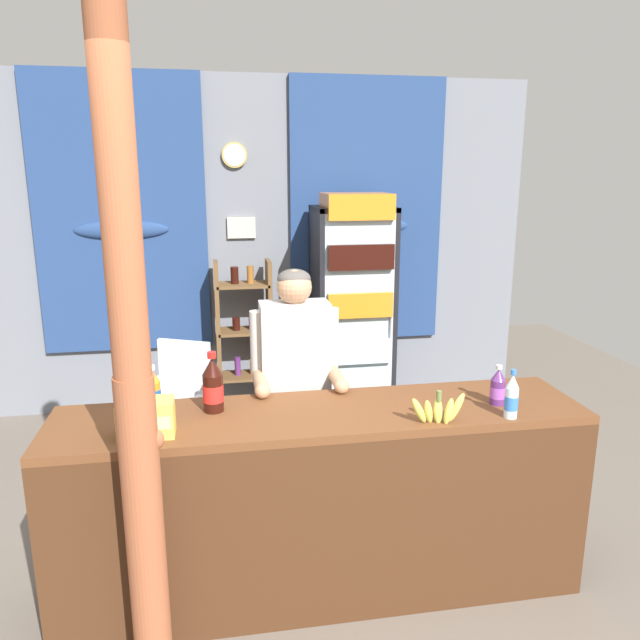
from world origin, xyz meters
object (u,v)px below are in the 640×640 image
Objects in this scene: shopkeeper at (295,375)px; timber_post at (134,390)px; soda_bottle_cola at (213,386)px; stall_counter at (326,494)px; snack_box_instant_noodle at (146,418)px; bottle_shelf_rack at (244,335)px; soda_bottle_water at (512,397)px; drink_fridge at (353,298)px; banana_bunch at (438,410)px; soda_bottle_grape_soda at (498,388)px; soda_bottle_orange_soda at (153,390)px; plastic_lawn_chair at (178,393)px.

timber_post is at bearing -128.93° from shopkeeper.
stall_counter is at bearing -21.85° from soda_bottle_cola.
stall_counter is 10.67× the size of snack_box_instant_noodle.
bottle_shelf_rack reaches higher than soda_bottle_water.
drink_fridge reaches higher than soda_bottle_water.
timber_post is 9.03× the size of soda_bottle_cola.
banana_bunch is (1.30, -0.09, -0.02)m from snack_box_instant_noodle.
soda_bottle_grape_soda is at bearing 24.39° from banana_bunch.
stall_counter is 12.68× the size of soda_bottle_grape_soda.
bottle_shelf_rack is at bearing 105.89° from banana_bunch.
soda_bottle_cola reaches higher than stall_counter.
timber_post is (-0.80, -0.31, 0.69)m from stall_counter.
timber_post is 0.64m from soda_bottle_orange_soda.
drink_fridge is 2.29m from soda_bottle_grape_soda.
timber_post is at bearing -118.91° from drink_fridge.
timber_post is 1.21m from shopkeeper.
soda_bottle_water reaches higher than banana_bunch.
soda_bottle_orange_soda is at bearing 171.95° from soda_bottle_grape_soda.
stall_counter is 0.97m from soda_bottle_orange_soda.
soda_bottle_orange_soda is (-0.80, 0.29, 0.47)m from stall_counter.
timber_post reaches higher than soda_bottle_water.
banana_bunch is at bearing -3.81° from snack_box_instant_noodle.
soda_bottle_cola reaches higher than soda_bottle_water.
plastic_lawn_chair is at bearing 89.56° from timber_post.
shopkeeper reaches higher than plastic_lawn_chair.
snack_box_instant_noodle is at bearing -102.13° from bottle_shelf_rack.
snack_box_instant_noodle is at bearing -141.09° from soda_bottle_cola.
bottle_shelf_rack is 5.62× the size of snack_box_instant_noodle.
soda_bottle_orange_soda is (-0.01, -1.47, 0.56)m from plastic_lawn_chair.
soda_bottle_orange_soda is at bearing -103.73° from bottle_shelf_rack.
soda_bottle_orange_soda is at bearing 163.89° from soda_bottle_cola.
bottle_shelf_rack is 2.63m from snack_box_instant_noodle.
shopkeeper is 0.91m from banana_bunch.
soda_bottle_orange_soda is at bearing 89.68° from timber_post.
soda_bottle_grape_soda reaches higher than banana_bunch.
timber_post is at bearing -167.65° from soda_bottle_grape_soda.
timber_post is 0.62m from soda_bottle_cola.
bottle_shelf_rack is (-0.25, 2.52, 0.12)m from stall_counter.
snack_box_instant_noodle reaches higher than stall_counter.
plastic_lawn_chair is (-0.53, -0.76, -0.21)m from bottle_shelf_rack.
soda_bottle_cola reaches higher than soda_bottle_orange_soda.
stall_counter is at bearing 172.28° from soda_bottle_water.
snack_box_instant_noodle is (-1.65, 0.09, -0.02)m from soda_bottle_water.
soda_bottle_water is at bearing -13.21° from soda_bottle_cola.
plastic_lawn_chair is at bearing 121.86° from shopkeeper.
soda_bottle_grape_soda is at bearing 2.75° from snack_box_instant_noodle.
drink_fridge is 6.47× the size of soda_bottle_cola.
timber_post is 3.03m from drink_fridge.
soda_bottle_water is at bearing -48.87° from plastic_lawn_chair.
drink_fridge is 6.93× the size of banana_bunch.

